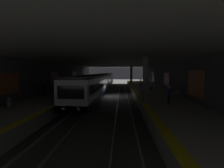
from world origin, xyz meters
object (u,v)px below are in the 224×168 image
(trash_bin, at_px, (9,102))
(person_walking_mid, at_px, (60,85))
(bench_left_near, at_px, (177,93))
(bench_right_near, at_px, (31,93))
(person_boarding, at_px, (45,89))
(pillar_near, at_px, (145,80))
(person_standing_far, at_px, (141,81))
(backpack_on_floor, at_px, (141,86))
(bench_left_mid, at_px, (156,85))
(bench_right_mid, at_px, (71,84))
(person_waiting_near, at_px, (169,94))
(metro_train, at_px, (101,82))
(suitcase_rolling, at_px, (152,88))
(pillar_far, at_px, (131,75))
(bench_right_far, at_px, (76,83))

(trash_bin, bearing_deg, person_walking_mid, -1.41)
(bench_left_near, relative_size, bench_right_near, 1.00)
(person_boarding, bearing_deg, pillar_near, -106.25)
(person_standing_far, relative_size, backpack_on_floor, 3.80)
(person_standing_far, distance_m, trash_bin, 29.32)
(bench_left_mid, bearing_deg, person_boarding, 123.92)
(bench_right_mid, relative_size, backpack_on_floor, 4.25)
(bench_right_near, bearing_deg, person_standing_far, -35.92)
(bench_left_near, bearing_deg, person_waiting_near, 152.09)
(bench_right_mid, xyz_separation_m, person_walking_mid, (-8.29, -1.00, 0.43))
(backpack_on_floor, bearing_deg, bench_left_near, -169.73)
(bench_left_near, bearing_deg, person_standing_far, 5.76)
(bench_left_mid, bearing_deg, bench_right_mid, 84.32)
(person_walking_mid, xyz_separation_m, trash_bin, (-10.91, 0.27, -0.53))
(metro_train, xyz_separation_m, person_standing_far, (6.03, -8.76, -0.16))
(bench_left_mid, distance_m, trash_bin, 23.95)
(trash_bin, bearing_deg, bench_right_mid, 2.19)
(bench_right_mid, relative_size, suitcase_rolling, 1.74)
(metro_train, height_order, backpack_on_floor, metro_train)
(pillar_far, relative_size, bench_right_far, 2.68)
(pillar_near, xyz_separation_m, backpack_on_floor, (16.79, -1.68, -2.08))
(bench_right_far, bearing_deg, metro_train, -117.69)
(metro_train, height_order, person_walking_mid, metro_train)
(person_walking_mid, distance_m, person_standing_far, 20.33)
(bench_left_near, relative_size, bench_left_mid, 1.00)
(metro_train, bearing_deg, pillar_near, -158.43)
(bench_left_near, xyz_separation_m, bench_right_mid, (13.25, 17.07, 0.00))
(bench_left_near, bearing_deg, backpack_on_floor, 10.27)
(person_waiting_near, relative_size, person_boarding, 1.02)
(bench_right_mid, xyz_separation_m, suitcase_rolling, (-5.40, -15.51, -0.19))
(suitcase_rolling, xyz_separation_m, trash_bin, (-13.80, 14.78, 0.09))
(bench_right_near, xyz_separation_m, person_waiting_near, (-2.79, -14.94, 0.42))
(bench_left_near, distance_m, bench_left_mid, 11.55)
(person_waiting_near, bearing_deg, pillar_far, 4.76)
(bench_right_near, bearing_deg, bench_left_near, -85.90)
(bench_left_mid, relative_size, person_standing_far, 1.12)
(bench_right_far, xyz_separation_m, trash_bin, (-22.86, -0.73, -0.10))
(bench_right_far, relative_size, person_waiting_near, 0.99)
(bench_right_near, xyz_separation_m, backpack_on_floor, (15.03, -14.57, -0.32))
(suitcase_rolling, bearing_deg, pillar_far, 11.55)
(person_waiting_near, bearing_deg, person_standing_far, -0.36)
(bench_right_far, height_order, person_boarding, person_boarding)
(person_standing_far, height_order, suitcase_rolling, person_standing_far)
(person_waiting_near, bearing_deg, backpack_on_floor, 1.21)
(bench_left_mid, xyz_separation_m, person_walking_mid, (-6.60, 16.07, 0.43))
(pillar_near, bearing_deg, bench_right_mid, 38.43)
(person_standing_far, bearing_deg, person_walking_mid, 136.12)
(bench_right_far, distance_m, person_walking_mid, 12.00)
(bench_left_mid, relative_size, person_boarding, 1.01)
(bench_right_mid, bearing_deg, bench_right_far, 0.00)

